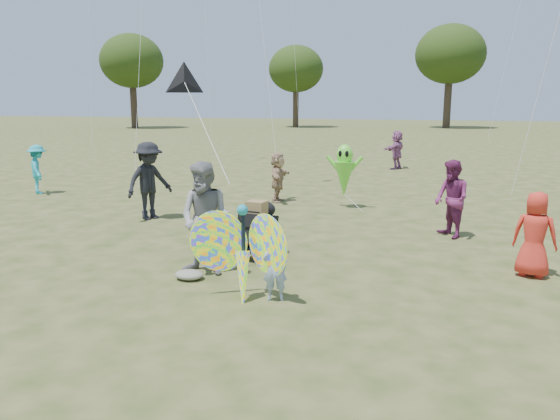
% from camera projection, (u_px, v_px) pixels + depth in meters
% --- Properties ---
extents(ground, '(160.00, 160.00, 0.00)m').
position_uv_depth(ground, '(262.00, 305.00, 7.83)').
color(ground, '#51592B').
rests_on(ground, ground).
extents(child_girl, '(0.42, 0.35, 0.98)m').
position_uv_depth(child_girl, '(275.00, 268.00, 7.95)').
color(child_girl, '#93AAD0').
rests_on(child_girl, ground).
extents(adult_man, '(0.97, 0.78, 1.91)m').
position_uv_depth(adult_man, '(206.00, 219.00, 9.09)').
color(adult_man, gray).
rests_on(adult_man, ground).
extents(grey_bag, '(0.48, 0.39, 0.15)m').
position_uv_depth(grey_bag, '(189.00, 275.00, 8.97)').
color(grey_bag, gray).
rests_on(grey_bag, ground).
extents(crowd_a, '(0.80, 0.63, 1.44)m').
position_uv_depth(crowd_a, '(535.00, 234.00, 9.00)').
color(crowd_a, red).
rests_on(crowd_a, ground).
extents(crowd_b, '(1.18, 1.42, 1.91)m').
position_uv_depth(crowd_b, '(149.00, 181.00, 13.37)').
color(crowd_b, black).
rests_on(crowd_b, ground).
extents(crowd_d, '(0.50, 1.35, 1.44)m').
position_uv_depth(crowd_d, '(278.00, 177.00, 15.75)').
color(crowd_d, tan).
rests_on(crowd_d, ground).
extents(crowd_e, '(0.97, 1.02, 1.67)m').
position_uv_depth(crowd_e, '(451.00, 199.00, 11.58)').
color(crowd_e, '#702556').
rests_on(crowd_e, ground).
extents(crowd_i, '(1.10, 1.13, 1.55)m').
position_uv_depth(crowd_i, '(38.00, 169.00, 17.11)').
color(crowd_i, '#20A3B1').
rests_on(crowd_i, ground).
extents(crowd_j, '(0.98, 1.60, 1.65)m').
position_uv_depth(crowd_j, '(397.00, 150.00, 23.37)').
color(crowd_j, '#9F5A90').
rests_on(crowd_j, ground).
extents(jogging_stroller, '(0.58, 1.09, 1.09)m').
position_uv_depth(jogging_stroller, '(258.00, 225.00, 10.12)').
color(jogging_stroller, black).
rests_on(jogging_stroller, ground).
extents(butterfly_kite, '(1.74, 0.75, 1.62)m').
position_uv_depth(butterfly_kite, '(243.00, 254.00, 7.96)').
color(butterfly_kite, '#FF285F').
rests_on(butterfly_kite, ground).
extents(delta_kite_rig, '(1.99, 1.84, 2.12)m').
position_uv_depth(delta_kite_rig, '(185.00, 83.00, 10.47)').
color(delta_kite_rig, black).
rests_on(delta_kite_rig, ground).
extents(alien_kite, '(1.12, 0.69, 1.74)m').
position_uv_depth(alien_kite, '(344.00, 173.00, 14.77)').
color(alien_kite, '#67E636').
rests_on(alien_kite, ground).
extents(tree_line, '(91.78, 33.60, 10.79)m').
position_uv_depth(tree_line, '(469.00, 54.00, 47.56)').
color(tree_line, '#3A2D21').
rests_on(tree_line, ground).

